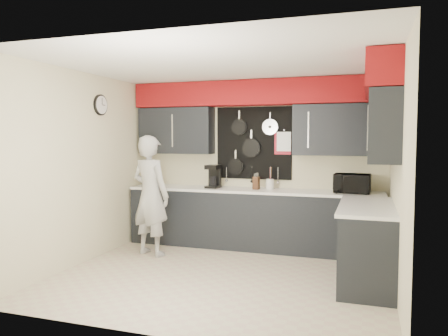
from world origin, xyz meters
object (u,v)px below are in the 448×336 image
(knife_block, at_px, (256,183))
(person, at_px, (150,195))
(utensil_crock, at_px, (270,184))
(coffee_maker, at_px, (214,176))
(microwave, at_px, (352,183))

(knife_block, xyz_separation_m, person, (-1.38, -0.81, -0.15))
(utensil_crock, bearing_deg, knife_block, -151.11)
(coffee_maker, bearing_deg, knife_block, 1.87)
(coffee_maker, distance_m, person, 1.10)
(microwave, relative_size, coffee_maker, 1.37)
(knife_block, xyz_separation_m, coffee_maker, (-0.70, 0.02, 0.09))
(microwave, height_order, utensil_crock, microwave)
(utensil_crock, xyz_separation_m, person, (-1.57, -0.92, -0.13))
(utensil_crock, distance_m, person, 1.82)
(knife_block, height_order, utensil_crock, knife_block)
(knife_block, xyz_separation_m, utensil_crock, (0.19, 0.11, -0.02))
(microwave, bearing_deg, knife_block, -175.48)
(microwave, bearing_deg, utensil_crock, 179.67)
(utensil_crock, bearing_deg, coffee_maker, -174.24)
(utensil_crock, xyz_separation_m, coffee_maker, (-0.89, -0.09, 0.11))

